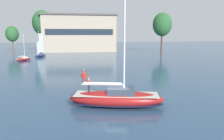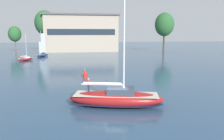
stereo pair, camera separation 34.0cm
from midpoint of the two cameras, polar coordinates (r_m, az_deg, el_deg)
name	(u,v)px [view 1 (the left image)]	position (r m, az deg, el deg)	size (l,w,h in m)	color
ground_plane	(116,106)	(25.55, 0.74, -9.50)	(400.00, 400.00, 0.00)	#2D4C6B
waterfront_building	(79,33)	(106.00, -8.59, 9.53)	(34.56, 13.84, 17.24)	tan
tree_shore_left	(162,25)	(103.86, 12.90, 11.49)	(8.63, 8.63, 17.77)	#4C3828
tree_shore_center	(12,34)	(109.33, -24.72, 8.54)	(5.69, 5.69, 11.71)	brown
tree_shore_right	(43,23)	(106.07, -17.76, 11.64)	(9.15, 9.15, 18.84)	#4C3828
sailboat_main	(117,98)	(25.23, 0.81, -7.32)	(11.33, 5.52, 14.99)	maroon
sailboat_moored_near_marina	(24,59)	(73.26, -22.18, 2.68)	(4.43, 6.04, 8.27)	maroon
sailboat_moored_mid_channel	(41,55)	(84.27, -18.28, 3.85)	(4.38, 6.94, 9.29)	navy
channel_buoy	(84,74)	(42.30, -7.54, -1.05)	(0.91, 0.91, 1.67)	red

